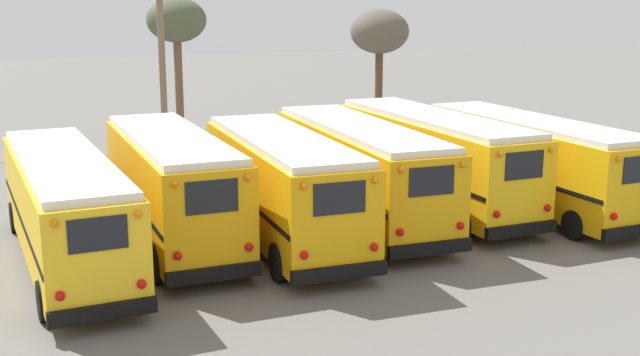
{
  "coord_description": "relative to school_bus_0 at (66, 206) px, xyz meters",
  "views": [
    {
      "loc": [
        -9.2,
        -23.22,
        7.24
      ],
      "look_at": [
        0.0,
        -0.24,
        1.66
      ],
      "focal_mm": 45.0,
      "sensor_mm": 36.0,
      "label": 1
    }
  ],
  "objects": [
    {
      "name": "school_bus_2",
      "position": [
        6.23,
        -0.18,
        0.11
      ],
      "size": [
        2.83,
        9.59,
        3.25
      ],
      "color": "#E5A00C",
      "rests_on": "ground"
    },
    {
      "name": "school_bus_3",
      "position": [
        9.34,
        1.09,
        0.1
      ],
      "size": [
        2.86,
        10.35,
        3.23
      ],
      "color": "#E5A00C",
      "rests_on": "ground"
    },
    {
      "name": "school_bus_0",
      "position": [
        0.0,
        0.0,
        0.0
      ],
      "size": [
        2.94,
        10.73,
        3.05
      ],
      "color": "yellow",
      "rests_on": "ground"
    },
    {
      "name": "utility_pole",
      "position": [
        5.39,
        13.59,
        2.84
      ],
      "size": [
        1.8,
        0.3,
        8.72
      ],
      "color": "#75604C",
      "rests_on": "ground"
    },
    {
      "name": "bare_tree_1",
      "position": [
        7.12,
        18.43,
        4.34
      ],
      "size": [
        3.0,
        3.0,
        7.27
      ],
      "color": "brown",
      "rests_on": "ground"
    },
    {
      "name": "school_bus_4",
      "position": [
        12.45,
        1.72,
        0.14
      ],
      "size": [
        2.73,
        10.42,
        3.3
      ],
      "color": "yellow",
      "rests_on": "ground"
    },
    {
      "name": "school_bus_1",
      "position": [
        3.11,
        0.85,
        0.15
      ],
      "size": [
        2.62,
        9.47,
        3.33
      ],
      "color": "#E5A00C",
      "rests_on": "ground"
    },
    {
      "name": "ground_plane",
      "position": [
        7.78,
        0.91,
        -1.66
      ],
      "size": [
        160.0,
        160.0,
        0.0
      ],
      "primitive_type": "plane",
      "color": "#66635E"
    },
    {
      "name": "fence_line",
      "position": [
        7.78,
        8.34,
        -0.66
      ],
      "size": [
        23.63,
        0.06,
        1.42
      ],
      "color": "#939399",
      "rests_on": "ground"
    },
    {
      "name": "bare_tree_0",
      "position": [
        17.91,
        17.27,
        3.7
      ],
      "size": [
        3.18,
        3.18,
        6.65
      ],
      "color": "brown",
      "rests_on": "ground"
    },
    {
      "name": "school_bus_5",
      "position": [
        15.57,
        0.38,
        0.05
      ],
      "size": [
        2.83,
        10.27,
        3.16
      ],
      "color": "#EAAA0F",
      "rests_on": "ground"
    }
  ]
}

